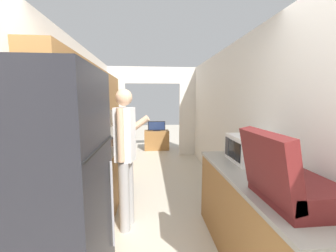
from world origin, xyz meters
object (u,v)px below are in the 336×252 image
object	(u,v)px
microwave	(248,149)
tv_cabinet	(157,140)
person	(125,155)
suitcase	(287,182)
television	(157,126)
range_oven	(105,166)
refrigerator	(45,206)

from	to	relation	value
microwave	tv_cabinet	size ratio (longest dim) A/B	0.63
person	tv_cabinet	xyz separation A→B (m)	(0.54, 4.03, -0.64)
suitcase	tv_cabinet	xyz separation A→B (m)	(-0.69, 5.26, -0.75)
suitcase	tv_cabinet	distance (m)	5.36
suitcase	television	xyz separation A→B (m)	(-0.69, 5.21, -0.30)
range_oven	refrigerator	bearing A→B (deg)	-88.15
refrigerator	television	xyz separation A→B (m)	(0.95, 5.11, -0.15)
refrigerator	microwave	distance (m)	2.01
range_oven	person	world-z (taller)	person
range_oven	suitcase	distance (m)	2.93
suitcase	range_oven	bearing A→B (deg)	126.79
suitcase	microwave	size ratio (longest dim) A/B	1.16
range_oven	suitcase	bearing A→B (deg)	-53.21
microwave	tv_cabinet	bearing A→B (deg)	101.42
refrigerator	tv_cabinet	bearing A→B (deg)	79.52
tv_cabinet	television	world-z (taller)	television
suitcase	refrigerator	bearing A→B (deg)	176.40
tv_cabinet	television	bearing A→B (deg)	-90.00
microwave	television	bearing A→B (deg)	101.53
range_oven	suitcase	xyz separation A→B (m)	(1.72, -2.30, 0.60)
refrigerator	microwave	xyz separation A→B (m)	(1.83, 0.82, 0.15)
television	tv_cabinet	bearing A→B (deg)	90.00
refrigerator	range_oven	xyz separation A→B (m)	(-0.07, 2.19, -0.45)
person	television	xyz separation A→B (m)	(0.54, 3.99, -0.18)
refrigerator	suitcase	xyz separation A→B (m)	(1.65, -0.10, 0.15)
range_oven	television	bearing A→B (deg)	70.65
tv_cabinet	person	bearing A→B (deg)	-97.65
refrigerator	microwave	size ratio (longest dim) A/B	3.71
range_oven	microwave	bearing A→B (deg)	-35.83
suitcase	tv_cabinet	size ratio (longest dim) A/B	0.73
range_oven	tv_cabinet	distance (m)	3.13
range_oven	microwave	xyz separation A→B (m)	(1.90, -1.37, 0.60)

